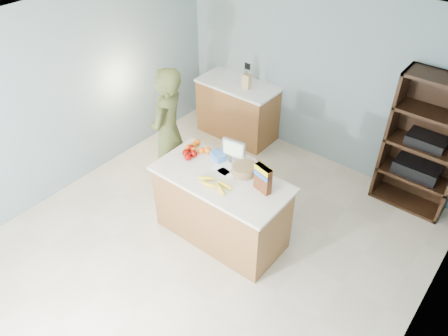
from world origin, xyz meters
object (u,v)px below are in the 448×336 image
Objects in this scene: counter_peninsula at (221,209)px; person at (168,134)px; shelving_unit at (425,147)px; cereal_box at (263,177)px; tv at (234,150)px.

person is (-1.08, 0.28, 0.47)m from counter_peninsula.
shelving_unit is 5.82× the size of cereal_box.
tv is 0.91× the size of cereal_box.
shelving_unit is at bearing 104.21° from person.
person is (-2.63, -1.77, 0.02)m from shelving_unit.
person reaches higher than counter_peninsula.
counter_peninsula is 2.61m from shelving_unit.
counter_peninsula is 0.73m from tv.
cereal_box is at bearing 12.29° from counter_peninsula.
cereal_box is at bearing -118.93° from shelving_unit.
shelving_unit reaches higher than person.
shelving_unit reaches higher than cereal_box.
cereal_box is at bearing -21.88° from tv.
counter_peninsula is at bearing -167.71° from cereal_box.
counter_peninsula is 0.88× the size of person.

